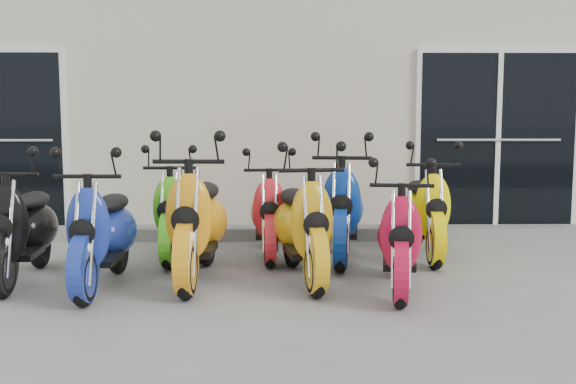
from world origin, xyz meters
name	(u,v)px	position (x,y,z in m)	size (l,w,h in m)	color
ground	(289,278)	(0.00, 0.00, 0.00)	(80.00, 80.00, 0.00)	gray
building	(284,106)	(0.00, 5.20, 1.60)	(14.00, 6.00, 3.20)	beige
roof_cap	(283,1)	(0.00, 5.20, 3.28)	(14.20, 6.20, 0.16)	#3F3F42
front_step	(286,232)	(0.00, 2.02, 0.07)	(14.00, 0.40, 0.15)	gray
door_left	(23,135)	(-3.20, 2.17, 1.26)	(1.07, 0.08, 2.22)	black
door_right	(497,135)	(2.60, 2.17, 1.26)	(2.02, 0.08, 2.22)	black
scooter_front_black	(22,213)	(-2.46, -0.07, 0.64)	(0.63, 1.74, 1.29)	black
scooter_front_blue	(102,217)	(-1.67, -0.33, 0.65)	(0.64, 1.76, 1.30)	#1B329B
scooter_front_orange_a	(197,205)	(-0.85, -0.07, 0.71)	(0.70, 1.93, 1.43)	orange
scooter_front_orange_b	(303,210)	(0.12, -0.08, 0.66)	(0.65, 1.80, 1.33)	gold
scooter_front_red	(400,223)	(0.96, -0.47, 0.61)	(0.60, 1.64, 1.21)	#BB0F33
scooter_back_green	(176,200)	(-1.19, 0.96, 0.62)	(0.61, 1.67, 1.24)	#46B519
scooter_back_red	(269,201)	(-0.20, 0.98, 0.60)	(0.59, 1.63, 1.20)	red
scooter_back_blue	(343,195)	(0.58, 0.87, 0.69)	(0.68, 1.86, 1.37)	navy
scooter_back_yellow	(426,198)	(1.48, 0.94, 0.64)	(0.63, 1.73, 1.28)	#FFEF00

